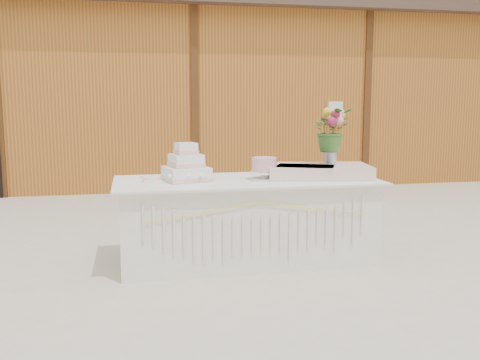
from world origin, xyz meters
TOP-DOWN VIEW (x-y plane):
  - ground at (0.00, 0.00)m, footprint 80.00×80.00m
  - barn at (-0.01, 5.99)m, footprint 12.60×4.60m
  - cake_table at (0.00, -0.00)m, footprint 2.40×1.00m
  - wedding_cake at (-0.55, 0.03)m, footprint 0.45×0.45m
  - pink_cake_stand at (0.15, -0.05)m, footprint 0.28×0.28m
  - satin_runner at (0.68, -0.02)m, footprint 1.03×0.70m
  - flower_vase at (0.83, 0.06)m, footprint 0.12×0.12m
  - bouquet at (0.83, 0.06)m, footprint 0.41×0.36m
  - loose_flowers at (-0.95, 0.16)m, footprint 0.13×0.30m

SIDE VIEW (x-z plane):
  - ground at x=0.00m, z-range 0.00..0.00m
  - cake_table at x=0.00m, z-range 0.00..0.77m
  - loose_flowers at x=-0.95m, z-range 0.77..0.79m
  - satin_runner at x=0.68m, z-range 0.77..0.89m
  - pink_cake_stand at x=0.15m, z-range 0.78..0.99m
  - wedding_cake at x=-0.55m, z-range 0.72..1.06m
  - flower_vase at x=0.83m, z-range 0.89..1.05m
  - bouquet at x=0.83m, z-range 1.05..1.47m
  - barn at x=-0.01m, z-range 0.03..3.33m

